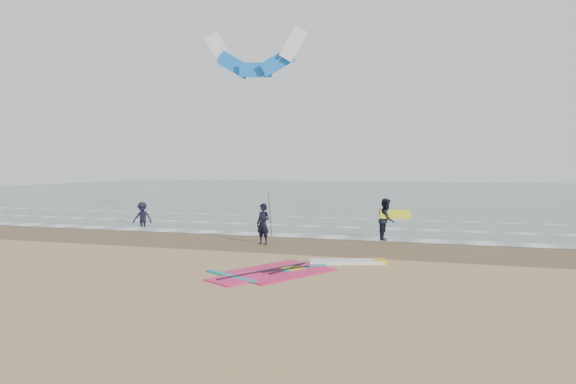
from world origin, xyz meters
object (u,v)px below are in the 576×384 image
(person_standing, at_px, (263,224))
(person_walking, at_px, (386,219))
(person_wading, at_px, (142,211))
(surf_kite, at_px, (255,59))
(windsurf_rig, at_px, (298,269))

(person_standing, relative_size, person_walking, 0.93)
(person_wading, distance_m, surf_kite, 10.24)
(windsurf_rig, distance_m, person_wading, 13.99)
(person_wading, xyz_separation_m, surf_kite, (5.38, 2.82, 8.25))
(surf_kite, bearing_deg, person_walking, -29.55)
(windsurf_rig, bearing_deg, person_walking, 74.55)
(windsurf_rig, relative_size, person_walking, 2.87)
(person_wading, relative_size, surf_kite, 0.17)
(person_standing, height_order, person_walking, person_walking)
(person_walking, bearing_deg, surf_kite, 60.44)
(windsurf_rig, distance_m, person_standing, 5.33)
(person_standing, height_order, person_wading, person_standing)
(windsurf_rig, bearing_deg, person_standing, 121.39)
(person_standing, bearing_deg, person_walking, 48.84)
(person_wading, bearing_deg, surf_kite, 19.90)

